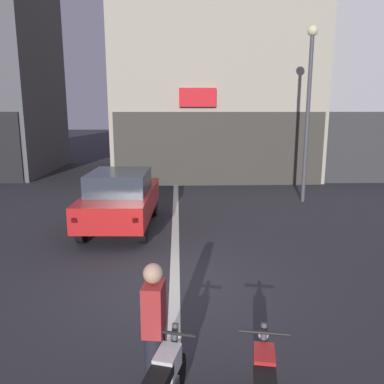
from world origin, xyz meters
The scene contains 7 objects.
ground_plane centered at (0.00, 0.00, 0.00)m, with size 120.00×120.00×0.00m, color #2B2B30.
lane_centre_line centered at (0.00, 6.00, 0.00)m, with size 0.20×18.00×0.01m, color silver.
building_mid_block centered at (1.91, 14.50, 8.72)m, with size 9.54×8.99×17.47m.
building_far_right centered at (10.41, 14.49, 8.09)m, with size 9.05×8.34×16.21m.
car_red_crossing_near centered at (-1.52, 3.76, 0.89)m, with size 1.93×4.17×1.64m.
street_lamp centered at (4.66, 6.85, 3.75)m, with size 0.36×0.36×6.07m.
person_by_motorcycles centered at (-0.20, -3.01, 0.86)m, with size 0.26×0.39×1.67m.
Camera 1 is at (0.07, -6.99, 3.30)m, focal length 36.66 mm.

